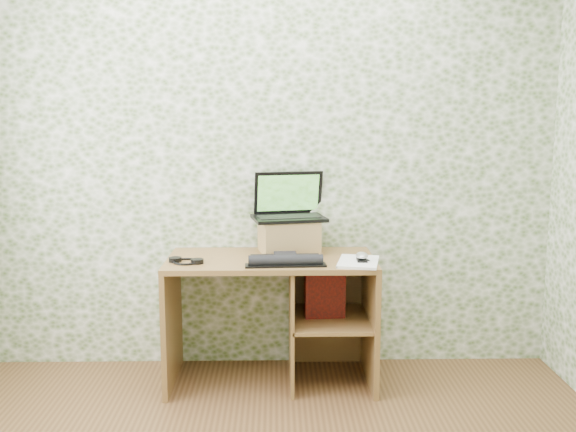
{
  "coord_description": "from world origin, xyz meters",
  "views": [
    {
      "loc": [
        0.03,
        -2.2,
        1.58
      ],
      "look_at": [
        0.1,
        1.39,
        1.0
      ],
      "focal_mm": 40.0,
      "sensor_mm": 36.0,
      "label": 1
    }
  ],
  "objects_px": {
    "riser": "(289,236)",
    "laptop": "(289,208)",
    "notepad": "(358,262)",
    "keyboard": "(286,260)",
    "desk": "(284,301)"
  },
  "relations": [
    {
      "from": "riser",
      "to": "notepad",
      "type": "distance_m",
      "value": 0.49
    },
    {
      "from": "keyboard",
      "to": "desk",
      "type": "bearing_deg",
      "value": 88.58
    },
    {
      "from": "keyboard",
      "to": "riser",
      "type": "bearing_deg",
      "value": 82.34
    },
    {
      "from": "desk",
      "to": "riser",
      "type": "xyz_separation_m",
      "value": [
        0.03,
        0.12,
        0.37
      ]
    },
    {
      "from": "riser",
      "to": "keyboard",
      "type": "xyz_separation_m",
      "value": [
        -0.02,
        -0.29,
        -0.08
      ]
    },
    {
      "from": "riser",
      "to": "laptop",
      "type": "bearing_deg",
      "value": 90.0
    },
    {
      "from": "riser",
      "to": "keyboard",
      "type": "bearing_deg",
      "value": -94.71
    },
    {
      "from": "desk",
      "to": "keyboard",
      "type": "bearing_deg",
      "value": -88.47
    },
    {
      "from": "laptop",
      "to": "desk",
      "type": "bearing_deg",
      "value": -111.57
    },
    {
      "from": "notepad",
      "to": "riser",
      "type": "bearing_deg",
      "value": 155.21
    },
    {
      "from": "laptop",
      "to": "notepad",
      "type": "relative_size",
      "value": 1.52
    },
    {
      "from": "notepad",
      "to": "keyboard",
      "type": "bearing_deg",
      "value": -167.51
    },
    {
      "from": "riser",
      "to": "notepad",
      "type": "height_order",
      "value": "riser"
    },
    {
      "from": "riser",
      "to": "keyboard",
      "type": "distance_m",
      "value": 0.3
    },
    {
      "from": "keyboard",
      "to": "laptop",
      "type": "bearing_deg",
      "value": 82.97
    }
  ]
}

